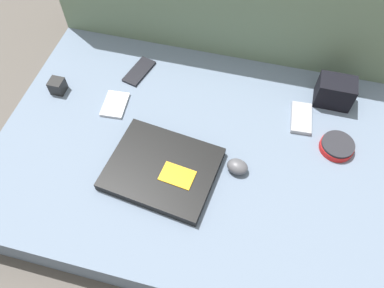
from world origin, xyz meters
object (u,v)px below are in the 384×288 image
Objects in this scene: phone_silver at (139,71)px; camera_pouch at (335,92)px; computer_mouse at (237,167)px; charger_brick at (58,86)px; phone_small at (115,104)px; phone_black at (301,118)px; speaker_puck at (337,146)px; laptop at (162,169)px.

camera_pouch reaches higher than phone_silver.
computer_mouse is at bearing -127.21° from camera_pouch.
charger_brick is at bearing 178.01° from computer_mouse.
phone_small is 0.68m from camera_pouch.
computer_mouse is at bearing -128.99° from phone_black.
computer_mouse is at bearing -21.91° from phone_silver.
camera_pouch is at bearing 97.49° from speaker_puck.
phone_small is at bearing 173.60° from computer_mouse.
phone_silver is at bearing 154.78° from computer_mouse.
camera_pouch is (-0.02, 0.18, 0.03)m from speaker_puck.
phone_black is 2.59× the size of charger_brick.
camera_pouch is at bearing 11.38° from phone_small.
phone_small is (-0.21, 0.19, -0.01)m from laptop.
charger_brick is at bearing 160.81° from laptop.
laptop is at bearing -152.89° from computer_mouse.
phone_black is (-0.11, 0.08, -0.01)m from speaker_puck.
speaker_puck is at bearing 39.47° from computer_mouse.
camera_pouch is at bearing 47.42° from laptop.
charger_brick is at bearing 179.58° from speaker_puck.
camera_pouch is at bearing 11.42° from charger_brick.
phone_black is (0.36, 0.28, -0.01)m from laptop.
phone_black is at bearing -131.29° from camera_pouch.
speaker_puck reaches higher than phone_small.
computer_mouse is 0.64× the size of phone_small.
phone_small is at bearing -179.44° from speaker_puck.
charger_brick is (-0.20, 0.01, 0.02)m from phone_small.
computer_mouse is at bearing 22.70° from laptop.
charger_brick is at bearing 171.82° from phone_small.
phone_small is (-0.41, 0.13, -0.01)m from computer_mouse.
speaker_puck is 0.87m from charger_brick.
phone_silver is 2.96× the size of charger_brick.
speaker_puck is 0.82× the size of phone_black.
phone_silver is (-0.65, 0.15, -0.01)m from speaker_puck.
computer_mouse is 0.61× the size of camera_pouch.
speaker_puck is (0.27, 0.14, -0.00)m from computer_mouse.
speaker_puck is at bearing -3.83° from phone_small.
camera_pouch is 0.87m from charger_brick.
phone_silver is at bearing 167.21° from speaker_puck.
speaker_puck is (0.46, 0.20, -0.00)m from laptop.
phone_silver is at bearing -177.22° from camera_pouch.
camera_pouch is 2.41× the size of charger_brick.
speaker_puck is 0.14m from phone_black.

